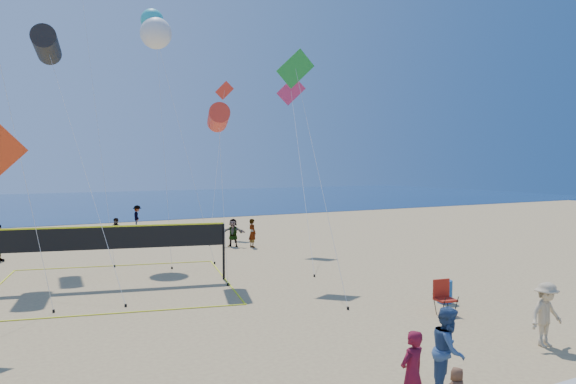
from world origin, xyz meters
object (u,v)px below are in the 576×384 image
woman (412,374)px  volleyball_net (114,245)px  camp_chair (443,295)px  trash_barrel (445,291)px

woman → volleyball_net: volleyball_net is taller
camp_chair → volleyball_net: (-8.52, 9.44, 1.02)m
trash_barrel → volleyball_net: (-9.64, 8.34, 1.26)m
woman → trash_barrel: 9.38m
woman → volleyball_net: 14.90m
camp_chair → woman: bearing=-128.7°
woman → camp_chair: 7.81m
camp_chair → trash_barrel: 1.58m
woman → trash_barrel: (6.95, 6.29, -0.45)m
trash_barrel → volleyball_net: size_ratio=0.07×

